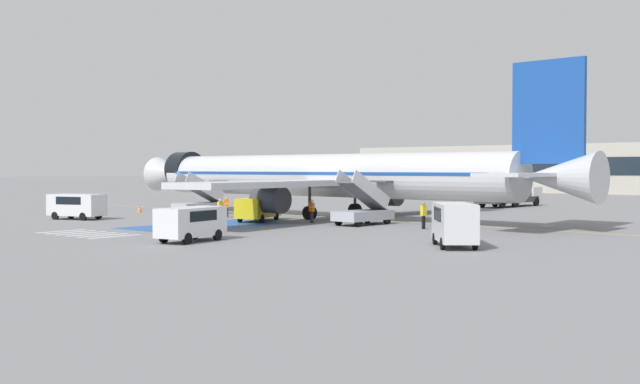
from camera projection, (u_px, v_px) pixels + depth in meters
ground_plane at (325, 218)px, 62.20m from camera, size 600.00×600.00×0.00m
apron_leadline_yellow at (318, 217)px, 63.73m from camera, size 81.50×2.68×0.01m
apron_stand_patch_blue at (206, 226)px, 54.13m from camera, size 6.36×11.88×0.01m
apron_walkway_bar_0 at (61, 231)px, 49.27m from camera, size 0.44×3.60×0.01m
apron_walkway_bar_1 at (71, 232)px, 48.50m from camera, size 0.44×3.60×0.01m
apron_walkway_bar_2 at (81, 233)px, 47.72m from camera, size 0.44×3.60×0.01m
apron_walkway_bar_3 at (92, 234)px, 46.95m from camera, size 0.44×3.60×0.01m
apron_walkway_bar_4 at (103, 235)px, 46.18m from camera, size 0.44×3.60×0.01m
apron_walkway_bar_5 at (115, 237)px, 45.41m from camera, size 0.44×3.60×0.01m
airliner at (324, 175)px, 63.14m from camera, size 46.98×36.17×11.36m
boarding_stairs_forward at (200, 204)px, 67.35m from camera, size 2.35×5.29×3.87m
boarding_stairs_aft at (364, 211)px, 54.83m from camera, size 2.35×5.29×4.06m
fuel_tanker at (509, 192)px, 80.55m from camera, size 3.17×10.42×3.25m
service_van_0 at (77, 204)px, 60.67m from camera, size 4.90×3.34×2.05m
service_van_1 at (258, 207)px, 58.68m from camera, size 3.73×5.42×1.83m
service_van_2 at (191, 221)px, 42.22m from camera, size 2.56×4.59×1.95m
service_van_3 at (454, 221)px, 39.26m from camera, size 4.12×4.45×2.30m
ground_crew_0 at (424, 213)px, 51.06m from camera, size 0.29×0.46×1.85m
ground_crew_1 at (220, 207)px, 62.17m from camera, size 0.24×0.43×1.61m
ground_crew_2 at (226, 206)px, 63.41m from camera, size 0.45×0.48×1.69m
ground_crew_3 at (312, 209)px, 56.71m from camera, size 0.45×0.27×1.78m
traffic_cone_0 at (139, 209)px, 70.56m from camera, size 0.54×0.54×0.60m
traffic_cone_1 at (93, 212)px, 66.49m from camera, size 0.47×0.47×0.53m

